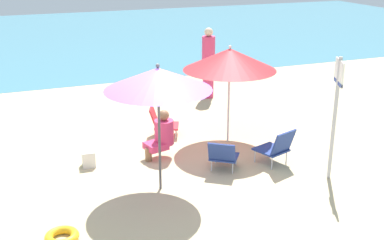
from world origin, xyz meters
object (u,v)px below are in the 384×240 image
person_b (162,134)px  swim_ring (62,237)px  beach_chair_b (223,155)px  warning_sign (336,101)px  beach_chair_c (161,122)px  umbrella_red (230,59)px  umbrella_purple (158,79)px  person_a (208,63)px  beach_bag (89,159)px  beach_chair_a (277,147)px

person_b → swim_ring: size_ratio=2.00×
beach_chair_b → swim_ring: bearing=148.4°
warning_sign → beach_chair_b: bearing=174.1°
beach_chair_c → person_b: bearing=-85.0°
umbrella_red → person_b: umbrella_red is taller
swim_ring → warning_sign: bearing=3.9°
umbrella_purple → swim_ring: bearing=-150.5°
person_a → person_b: size_ratio=1.98×
person_b → warning_sign: size_ratio=0.44×
person_a → warning_sign: (0.09, -4.94, 0.44)m
beach_chair_b → person_a: (1.44, 4.07, 0.60)m
umbrella_red → beach_chair_c: (-1.13, 0.76, -1.34)m
swim_ring → umbrella_red: bearing=34.2°
umbrella_red → beach_chair_c: 1.91m
person_a → beach_bag: person_a is taller
beach_chair_c → swim_ring: bearing=-105.3°
beach_chair_a → umbrella_purple: bearing=74.0°
beach_chair_b → umbrella_red: bearing=7.4°
umbrella_red → beach_bag: 3.13m
umbrella_red → beach_chair_b: umbrella_red is taller
beach_chair_c → warning_sign: size_ratio=0.34×
warning_sign → swim_ring: (-4.36, -0.30, -1.28)m
beach_chair_b → person_a: bearing=16.4°
umbrella_red → beach_bag: umbrella_red is taller
beach_chair_a → person_b: 2.03m
warning_sign → swim_ring: 4.55m
person_a → warning_sign: 4.96m
person_a → beach_bag: bearing=-106.3°
person_a → person_b: 3.89m
beach_chair_a → beach_chair_c: size_ratio=1.02×
person_a → swim_ring: (-4.26, -5.24, -0.83)m
umbrella_purple → warning_sign: (2.72, -0.63, -0.45)m
beach_chair_b → swim_ring: beach_chair_b is taller
umbrella_purple → umbrella_red: 2.33m
swim_ring → beach_chair_a: bearing=15.4°
person_a → beach_chair_b: bearing=-76.6°
umbrella_red → swim_ring: (-3.47, -2.36, -1.58)m
umbrella_purple → warning_sign: warning_sign is taller
beach_bag → umbrella_purple: bearing=-53.8°
umbrella_red → beach_chair_b: (-0.65, -1.19, -1.35)m
beach_chair_b → warning_sign: bearing=-83.8°
umbrella_red → person_b: bearing=-169.1°
umbrella_purple → beach_chair_c: 2.74m
swim_ring → beach_bag: size_ratio=1.59×
umbrella_purple → person_b: (0.40, 1.16, -1.34)m
beach_chair_a → swim_ring: bearing=86.3°
umbrella_purple → person_b: 1.82m
beach_chair_b → person_a: person_a is taller
umbrella_purple → person_a: (2.63, 4.31, -0.90)m
umbrella_purple → beach_chair_c: bearing=72.1°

